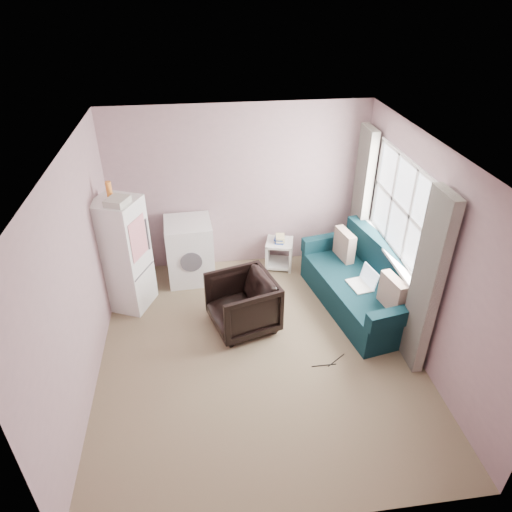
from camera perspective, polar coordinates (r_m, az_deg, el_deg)
The scene contains 8 objects.
room at distance 4.98m, azimuth 0.56°, elevation -1.13°, with size 3.84×4.24×2.54m.
armchair at distance 5.85m, azimuth -1.71°, elevation -5.68°, with size 0.78×0.73×0.80m, color black.
fridge at distance 6.27m, azimuth -16.22°, elevation 0.22°, with size 0.72×0.72×1.80m.
washing_machine at distance 6.81m, azimuth -8.29°, elevation 0.84°, with size 0.70×0.71×0.94m.
side_table at distance 7.13m, azimuth 2.93°, elevation 0.53°, with size 0.49×0.49×0.55m.
sofa at distance 6.42m, azimuth 13.36°, elevation -3.64°, with size 1.27×2.14×0.89m.
window_dressing at distance 6.09m, azimuth 16.29°, elevation 2.49°, with size 0.17×2.62×2.18m.
floor_cables at distance 5.66m, azimuth 9.24°, elevation -13.02°, with size 0.44×0.18×0.01m.
Camera 1 is at (-0.58, -4.13, 3.97)m, focal length 32.00 mm.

